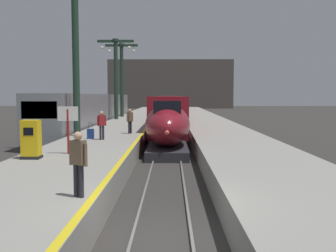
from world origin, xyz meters
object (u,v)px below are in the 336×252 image
passenger_near_edge (102,123)px  passenger_far_waiting (78,159)px  station_column_mid (76,45)px  station_column_far (116,71)px  highspeed_train_main (170,107)px  departure_info_board (68,120)px  regional_train_adjacent (96,110)px  rolling_suitcase (91,134)px  ticket_machine_yellow (31,141)px  station_column_distant (122,73)px  passenger_mid_platform (130,119)px

passenger_near_edge → passenger_far_waiting: (1.74, -12.92, 0.00)m
station_column_mid → station_column_far: station_column_mid is taller
highspeed_train_main → passenger_near_edge: 35.15m
station_column_far → departure_info_board: 26.12m
passenger_near_edge → passenger_far_waiting: size_ratio=1.00×
regional_train_adjacent → passenger_near_edge: (4.23, -19.72, -0.09)m
station_column_mid → highspeed_train_main: bearing=79.8°
highspeed_train_main → passenger_far_waiting: 47.91m
rolling_suitcase → departure_info_board: size_ratio=0.46×
highspeed_train_main → ticket_machine_yellow: bearing=-97.6°
station_column_mid → passenger_far_waiting: station_column_mid is taller
station_column_distant → rolling_suitcase: station_column_distant is taller
station_column_far → departure_info_board: bearing=-86.6°
station_column_mid → ticket_machine_yellow: size_ratio=6.12×
highspeed_train_main → passenger_far_waiting: bearing=-92.6°
regional_train_adjacent → passenger_near_edge: bearing=-77.9°
ticket_machine_yellow → passenger_near_edge: bearing=76.3°
passenger_far_waiting → passenger_mid_platform: bearing=91.6°
highspeed_train_main → station_column_distant: bearing=-121.5°
station_column_far → departure_info_board: station_column_far is taller
highspeed_train_main → rolling_suitcase: (-4.65, -34.43, -0.62)m
station_column_far → rolling_suitcase: station_column_far is taller
highspeed_train_main → rolling_suitcase: highspeed_train_main is taller
highspeed_train_main → station_column_mid: size_ratio=7.73×
regional_train_adjacent → ticket_machine_yellow: (2.55, -26.58, -0.34)m
regional_train_adjacent → ticket_machine_yellow: size_ratio=22.87×
rolling_suitcase → departure_info_board: (0.29, -6.08, 1.20)m
station_column_mid → ticket_machine_yellow: (0.35, -9.17, -5.11)m
passenger_mid_platform → station_column_mid: bearing=-156.0°
passenger_mid_platform → rolling_suitcase: bearing=-121.9°
station_column_distant → passenger_far_waiting: size_ratio=5.34×
passenger_mid_platform → ticket_machine_yellow: 11.04m
highspeed_train_main → ticket_machine_yellow: 42.17m
station_column_far → departure_info_board: size_ratio=4.16×
regional_train_adjacent → passenger_mid_platform: 16.87m
rolling_suitcase → regional_train_adjacent: bearing=100.2°
regional_train_adjacent → departure_info_board: bearing=-81.6°
highspeed_train_main → station_column_far: bearing=-111.8°
station_column_distant → departure_info_board: 31.16m
rolling_suitcase → station_column_far: bearing=93.6°
highspeed_train_main → passenger_near_edge: (-3.87, -34.94, 0.07)m
station_column_far → station_column_distant: (0.00, 5.08, 0.11)m
station_column_mid → station_column_far: 17.91m
passenger_near_edge → passenger_far_waiting: same height
ticket_machine_yellow → station_column_mid: bearing=92.2°
regional_train_adjacent → station_column_far: station_column_far is taller
departure_info_board → station_column_distant: bearing=92.9°
passenger_near_edge → rolling_suitcase: size_ratio=1.72×
regional_train_adjacent → passenger_near_edge: size_ratio=21.66×
passenger_mid_platform → rolling_suitcase: 3.91m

